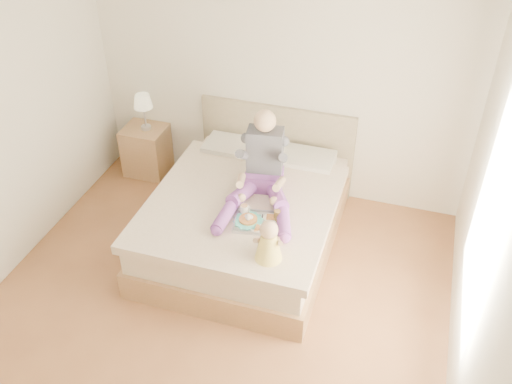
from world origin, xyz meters
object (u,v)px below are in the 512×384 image
(tray, at_px, (258,220))
(baby, at_px, (269,243))
(adult, at_px, (262,172))
(bed, at_px, (248,214))
(nightstand, at_px, (147,150))

(tray, xyz_separation_m, baby, (0.22, -0.39, 0.13))
(adult, bearing_deg, bed, 164.00)
(tray, distance_m, baby, 0.47)
(tray, bearing_deg, bed, 107.52)
(adult, height_order, baby, adult)
(adult, bearing_deg, nightstand, 145.28)
(bed, distance_m, baby, 1.06)
(baby, bearing_deg, bed, 112.24)
(bed, xyz_separation_m, adult, (0.14, -0.02, 0.54))
(tray, bearing_deg, baby, -71.61)
(adult, height_order, tray, adult)
(bed, distance_m, adult, 0.56)
(bed, height_order, tray, bed)
(bed, relative_size, tray, 4.65)
(nightstand, xyz_separation_m, baby, (1.96, -1.64, 0.48))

